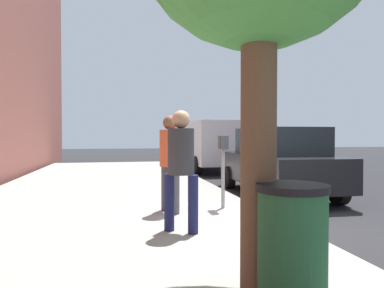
{
  "coord_description": "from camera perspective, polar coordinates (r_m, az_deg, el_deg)",
  "views": [
    {
      "loc": [
        -5.47,
        2.72,
        1.55
      ],
      "look_at": [
        1.8,
        1.18,
        1.39
      ],
      "focal_mm": 32.75,
      "sensor_mm": 36.0,
      "label": 1
    }
  ],
  "objects": [
    {
      "name": "pedestrian_bystander",
      "position": [
        5.1,
        -1.81,
        -2.67
      ],
      "size": [
        0.39,
        0.46,
        1.78
      ],
      "rotation": [
        0.0,
        0.0,
        -0.63
      ],
      "color": "#191E4C",
      "rests_on": "sidewalk_slab"
    },
    {
      "name": "sidewalk_slab",
      "position": [
        5.67,
        -14.86,
        -13.87
      ],
      "size": [
        28.0,
        6.0,
        0.15
      ],
      "primitive_type": "cube",
      "color": "gray",
      "rests_on": "ground_plane"
    },
    {
      "name": "pedestrian_at_meter",
      "position": [
        6.47,
        -3.58,
        -1.8
      ],
      "size": [
        0.51,
        0.39,
        1.79
      ],
      "rotation": [
        0.0,
        0.0,
        -1.21
      ],
      "color": "#47474C",
      "rests_on": "sidewalk_slab"
    },
    {
      "name": "parked_van_far",
      "position": [
        15.9,
        2.85,
        0.18
      ],
      "size": [
        5.21,
        2.14,
        2.18
      ],
      "color": "silver",
      "rests_on": "ground_plane"
    },
    {
      "name": "parking_meter",
      "position": [
        6.86,
        5.09,
        -1.98
      ],
      "size": [
        0.36,
        0.12,
        1.41
      ],
      "color": "gray",
      "rests_on": "sidewalk_slab"
    },
    {
      "name": "trash_bin",
      "position": [
        3.09,
        15.97,
        -15.55
      ],
      "size": [
        0.59,
        0.59,
        1.01
      ],
      "color": "#1E4C2D",
      "rests_on": "sidewalk_slab"
    },
    {
      "name": "ground_plane",
      "position": [
        6.3,
        14.35,
        -13.03
      ],
      "size": [
        80.0,
        80.0,
        0.0
      ],
      "primitive_type": "plane",
      "color": "#232326",
      "rests_on": "ground"
    },
    {
      "name": "parked_sedan_near",
      "position": [
        9.38,
        13.74,
        -2.8
      ],
      "size": [
        4.46,
        2.08,
        1.77
      ],
      "color": "black",
      "rests_on": "ground_plane"
    }
  ]
}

